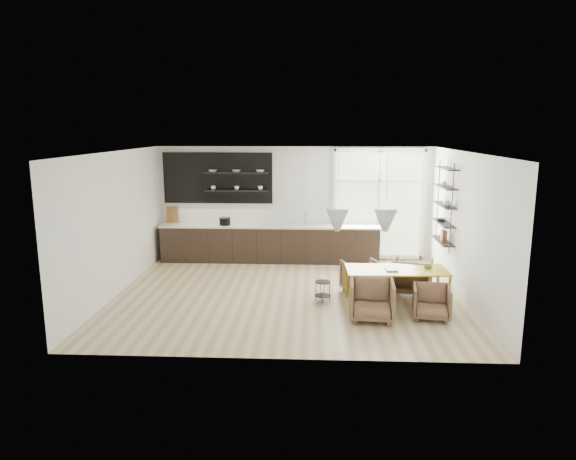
% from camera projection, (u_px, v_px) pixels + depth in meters
% --- Properties ---
extents(room, '(7.02, 6.01, 2.91)m').
position_uv_depth(room, '(317.00, 216.00, 11.29)').
color(room, '#D0B88A').
rests_on(room, ground).
extents(kitchen_run, '(5.54, 0.69, 2.75)m').
position_uv_depth(kitchen_run, '(266.00, 238.00, 13.08)').
color(kitchen_run, black).
rests_on(kitchen_run, ground).
extents(right_shelving, '(0.26, 1.22, 1.90)m').
position_uv_depth(right_shelving, '(444.00, 207.00, 11.19)').
color(right_shelving, black).
rests_on(right_shelving, ground).
extents(dining_table, '(1.94, 0.93, 0.70)m').
position_uv_depth(dining_table, '(396.00, 272.00, 9.83)').
color(dining_table, gold).
rests_on(dining_table, ground).
extents(armchair_back_left, '(0.92, 0.93, 0.68)m').
position_uv_depth(armchair_back_left, '(362.00, 277.00, 10.53)').
color(armchair_back_left, brown).
rests_on(armchair_back_left, ground).
extents(armchair_back_right, '(0.98, 0.99, 0.73)m').
position_uv_depth(armchair_back_right, '(412.00, 276.00, 10.55)').
color(armchair_back_right, brown).
rests_on(armchair_back_right, ground).
extents(armchair_front_left, '(0.82, 0.84, 0.72)m').
position_uv_depth(armchair_front_left, '(372.00, 300.00, 9.10)').
color(armchair_front_left, brown).
rests_on(armchair_front_left, ground).
extents(armchair_front_right, '(0.74, 0.76, 0.60)m').
position_uv_depth(armchair_front_right, '(431.00, 302.00, 9.16)').
color(armchair_front_right, brown).
rests_on(armchair_front_right, ground).
extents(wire_stool, '(0.32, 0.32, 0.40)m').
position_uv_depth(wire_stool, '(323.00, 288.00, 10.08)').
color(wire_stool, black).
rests_on(wire_stool, ground).
extents(table_book, '(0.24, 0.31, 0.03)m').
position_uv_depth(table_book, '(386.00, 269.00, 9.78)').
color(table_book, white).
rests_on(table_book, dining_table).
extents(table_bowl, '(0.21, 0.21, 0.06)m').
position_uv_depth(table_bowl, '(428.00, 266.00, 9.91)').
color(table_bowl, '#4C8657').
rests_on(table_bowl, dining_table).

